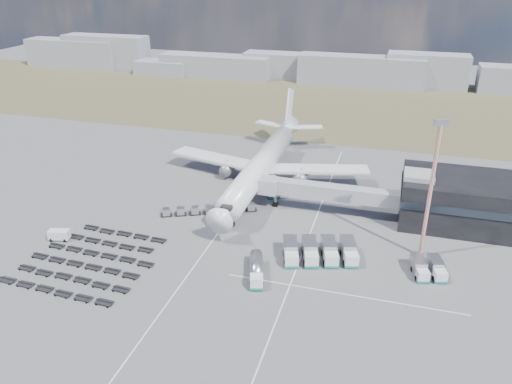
# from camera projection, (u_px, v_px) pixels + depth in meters

# --- Properties ---
(ground) EXTENTS (420.00, 420.00, 0.00)m
(ground) POSITION_uv_depth(u_px,v_px,m) (218.00, 248.00, 96.25)
(ground) COLOR #565659
(ground) RESTS_ON ground
(grass_strip) EXTENTS (420.00, 90.00, 0.01)m
(grass_strip) POSITION_uv_depth(u_px,v_px,m) (317.00, 104.00, 191.96)
(grass_strip) COLOR #4E472E
(grass_strip) RESTS_ON ground
(lane_markings) EXTENTS (47.12, 110.00, 0.01)m
(lane_markings) POSITION_uv_depth(u_px,v_px,m) (271.00, 247.00, 96.39)
(lane_markings) COLOR silver
(lane_markings) RESTS_ON ground
(terminal) EXTENTS (30.40, 16.40, 11.00)m
(terminal) POSITION_uv_depth(u_px,v_px,m) (475.00, 201.00, 102.79)
(terminal) COLOR black
(terminal) RESTS_ON ground
(jet_bridge) EXTENTS (30.30, 3.80, 7.05)m
(jet_bridge) POSITION_uv_depth(u_px,v_px,m) (319.00, 191.00, 107.86)
(jet_bridge) COLOR #939399
(jet_bridge) RESTS_ON ground
(airliner) EXTENTS (51.59, 64.53, 17.62)m
(airliner) POSITION_uv_depth(u_px,v_px,m) (263.00, 163.00, 122.18)
(airliner) COLOR white
(airliner) RESTS_ON ground
(skyline) EXTENTS (305.65, 20.71, 20.52)m
(skyline) POSITION_uv_depth(u_px,v_px,m) (339.00, 66.00, 222.01)
(skyline) COLOR gray
(skyline) RESTS_ON ground
(fuel_tanker) EXTENTS (4.79, 9.38, 2.94)m
(fuel_tanker) POSITION_uv_depth(u_px,v_px,m) (256.00, 269.00, 86.94)
(fuel_tanker) COLOR white
(fuel_tanker) RESTS_ON ground
(pushback_tug) EXTENTS (3.48, 2.17, 1.49)m
(pushback_tug) POSITION_uv_depth(u_px,v_px,m) (222.00, 225.00, 102.86)
(pushback_tug) COLOR white
(pushback_tug) RESTS_ON ground
(utility_van) EXTENTS (4.32, 2.66, 2.17)m
(utility_van) POSITION_uv_depth(u_px,v_px,m) (59.00, 235.00, 98.51)
(utility_van) COLOR white
(utility_van) RESTS_ON ground
(catering_truck) EXTENTS (5.14, 7.35, 3.12)m
(catering_truck) POSITION_uv_depth(u_px,v_px,m) (272.00, 187.00, 117.87)
(catering_truck) COLOR white
(catering_truck) RESTS_ON ground
(service_trucks_near) EXTENTS (14.87, 10.81, 2.96)m
(service_trucks_near) POSITION_uv_depth(u_px,v_px,m) (320.00, 251.00, 92.10)
(service_trucks_near) COLOR white
(service_trucks_near) RESTS_ON ground
(service_trucks_far) EXTENTS (6.52, 7.24, 2.47)m
(service_trucks_far) POSITION_uv_depth(u_px,v_px,m) (428.00, 268.00, 87.55)
(service_trucks_far) COLOR white
(service_trucks_far) RESTS_ON ground
(uld_row) EXTENTS (19.82, 9.90, 1.63)m
(uld_row) POSITION_uv_depth(u_px,v_px,m) (209.00, 210.00, 108.81)
(uld_row) COLOR black
(uld_row) RESTS_ON ground
(baggage_dollies) EXTENTS (24.01, 22.88, 0.70)m
(baggage_dollies) POSITION_uv_depth(u_px,v_px,m) (89.00, 260.00, 91.54)
(baggage_dollies) COLOR black
(baggage_dollies) RESTS_ON ground
(floodlight_mast) EXTENTS (2.53, 2.05, 26.48)m
(floodlight_mast) POSITION_uv_depth(u_px,v_px,m) (430.00, 192.00, 88.02)
(floodlight_mast) COLOR #B02F1C
(floodlight_mast) RESTS_ON ground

